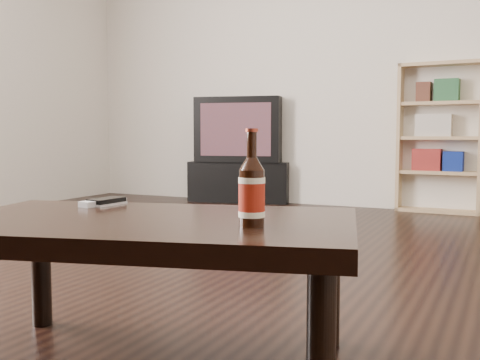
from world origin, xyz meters
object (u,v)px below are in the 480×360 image
at_px(coffee_table, 150,238).
at_px(bookshelf, 440,135).
at_px(beer_bottle, 252,192).
at_px(remote, 103,202).
at_px(phone, 106,202).
at_px(tv_stand, 242,181).
at_px(tv, 242,130).

bearing_deg(coffee_table, bookshelf, 84.60).
relative_size(coffee_table, beer_bottle, 5.09).
relative_size(beer_bottle, remote, 1.43).
bearing_deg(phone, tv_stand, 112.36).
relative_size(phone, remote, 0.77).
relative_size(bookshelf, phone, 9.35).
height_order(beer_bottle, remote, beer_bottle).
relative_size(coffee_table, phone, 9.38).
xyz_separation_m(bookshelf, remote, (-0.60, -3.28, -0.20)).
relative_size(tv_stand, phone, 7.31).
bearing_deg(bookshelf, phone, -98.17).
bearing_deg(coffee_table, beer_bottle, -1.04).
bearing_deg(tv_stand, coffee_table, -79.43).
bearing_deg(bookshelf, tv_stand, -176.98).
distance_m(tv_stand, coffee_table, 3.68).
distance_m(bookshelf, coffee_table, 3.46).
relative_size(beer_bottle, phone, 1.84).
distance_m(tv, bookshelf, 1.70).
height_order(bookshelf, beer_bottle, bookshelf).
xyz_separation_m(tv, coffee_table, (1.37, -3.41, -0.31)).
distance_m(bookshelf, remote, 3.34).
bearing_deg(tv, tv_stand, 90.00).
distance_m(coffee_table, phone, 0.32).
height_order(tv_stand, coffee_table, coffee_table).
xyz_separation_m(bookshelf, coffee_table, (-0.32, -3.44, -0.26)).
distance_m(bookshelf, beer_bottle, 3.45).
xyz_separation_m(tv_stand, phone, (1.10, -3.25, 0.22)).
height_order(tv_stand, remote, remote).
relative_size(tv_stand, bookshelf, 0.78).
bearing_deg(tv, remote, -82.77).
distance_m(tv, remote, 3.44).
distance_m(tv_stand, phone, 3.44).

